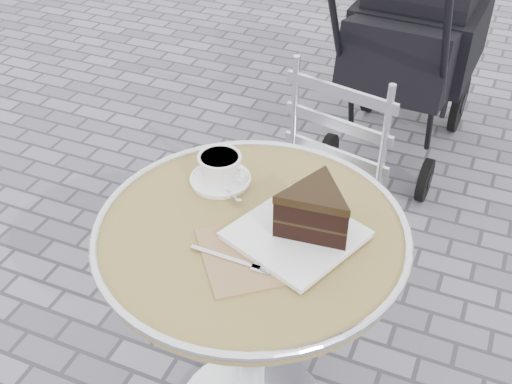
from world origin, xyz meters
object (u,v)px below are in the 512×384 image
at_px(cafe_table, 252,281).
at_px(cake_plate_set, 309,217).
at_px(bistro_chair, 324,169).
at_px(cappuccino_set, 221,170).
at_px(baby_stroller, 412,49).

relative_size(cafe_table, cake_plate_set, 1.90).
xyz_separation_m(cake_plate_set, bistro_chair, (-0.13, 0.56, -0.28)).
distance_m(cafe_table, bistro_chair, 0.59).
height_order(cafe_table, bistro_chair, bistro_chair).
height_order(cappuccino_set, bistro_chair, bistro_chair).
xyz_separation_m(cappuccino_set, bistro_chair, (0.13, 0.45, -0.26)).
distance_m(cafe_table, cake_plate_set, 0.26).
relative_size(cake_plate_set, baby_stroller, 0.37).
xyz_separation_m(cappuccino_set, cake_plate_set, (0.27, -0.11, 0.03)).
relative_size(bistro_chair, baby_stroller, 0.78).
xyz_separation_m(cake_plate_set, baby_stroller, (-0.07, 1.60, -0.32)).
bearing_deg(cake_plate_set, cafe_table, -147.73).
distance_m(cafe_table, baby_stroller, 1.62).
distance_m(cappuccino_set, bistro_chair, 0.53).
distance_m(cappuccino_set, baby_stroller, 1.52).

